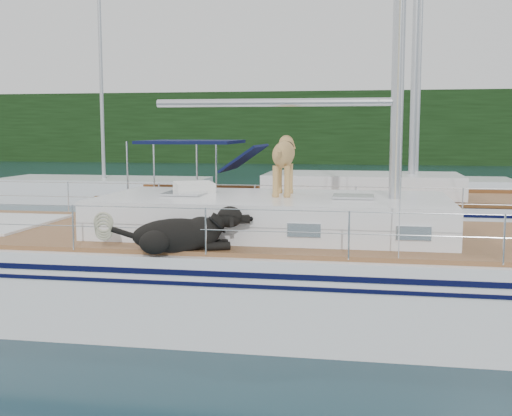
# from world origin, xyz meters

# --- Properties ---
(ground) EXTENTS (120.00, 120.00, 0.00)m
(ground) POSITION_xyz_m (0.00, 0.00, 0.00)
(ground) COLOR black
(ground) RESTS_ON ground
(tree_line) EXTENTS (90.00, 3.00, 6.00)m
(tree_line) POSITION_xyz_m (0.00, 45.00, 3.00)
(tree_line) COLOR black
(tree_line) RESTS_ON ground
(shore_bank) EXTENTS (92.00, 1.00, 1.20)m
(shore_bank) POSITION_xyz_m (0.00, 46.20, 0.60)
(shore_bank) COLOR #595147
(shore_bank) RESTS_ON ground
(main_sailboat) EXTENTS (12.00, 4.09, 14.01)m
(main_sailboat) POSITION_xyz_m (0.09, -0.01, 0.68)
(main_sailboat) COLOR white
(main_sailboat) RESTS_ON ground
(neighbor_sailboat) EXTENTS (11.00, 3.50, 13.30)m
(neighbor_sailboat) POSITION_xyz_m (0.95, 6.69, 0.63)
(neighbor_sailboat) COLOR white
(neighbor_sailboat) RESTS_ON ground
(bg_boat_west) EXTENTS (8.00, 3.00, 11.65)m
(bg_boat_west) POSITION_xyz_m (-8.00, 14.00, 0.45)
(bg_boat_west) COLOR white
(bg_boat_west) RESTS_ON ground
(bg_boat_center) EXTENTS (7.20, 3.00, 11.65)m
(bg_boat_center) POSITION_xyz_m (4.00, 16.00, 0.45)
(bg_boat_center) COLOR white
(bg_boat_center) RESTS_ON ground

